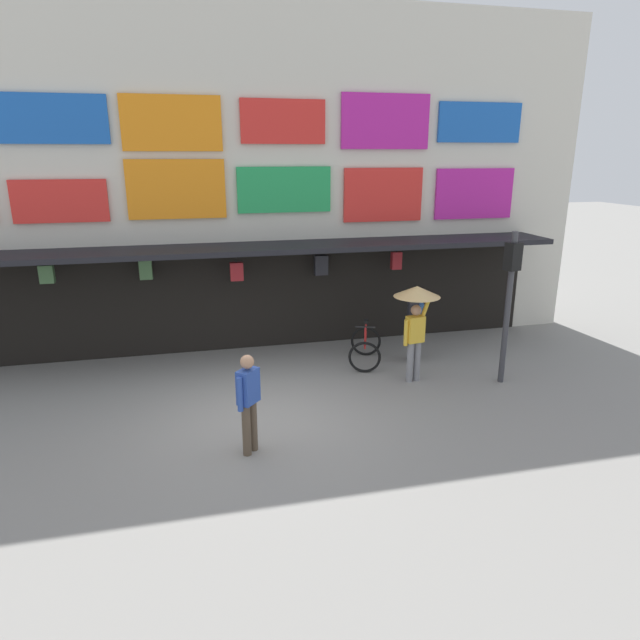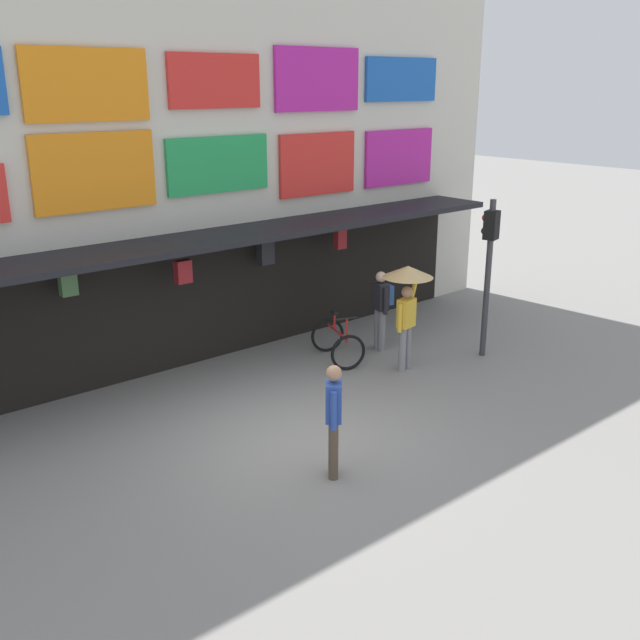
% 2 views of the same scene
% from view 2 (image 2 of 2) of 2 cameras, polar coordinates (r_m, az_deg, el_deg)
% --- Properties ---
extents(ground_plane, '(80.00, 80.00, 0.00)m').
position_cam_2_polar(ground_plane, '(11.58, -1.63, -9.39)').
color(ground_plane, gray).
extents(shopfront, '(18.00, 2.60, 8.00)m').
position_cam_2_polar(shopfront, '(14.21, -13.58, 12.02)').
color(shopfront, beige).
rests_on(shopfront, ground).
extents(traffic_light_far, '(0.33, 0.35, 3.20)m').
position_cam_2_polar(traffic_light_far, '(14.79, 13.07, 5.11)').
color(traffic_light_far, '#38383D').
rests_on(traffic_light_far, ground).
extents(bicycle_parked, '(1.06, 1.33, 1.05)m').
position_cam_2_polar(bicycle_parked, '(14.60, 1.38, -1.74)').
color(bicycle_parked, black).
rests_on(bicycle_parked, ground).
extents(pedestrian_in_purple, '(0.40, 0.42, 1.68)m').
position_cam_2_polar(pedestrian_in_purple, '(10.21, 1.08, -7.41)').
color(pedestrian_in_purple, brown).
rests_on(pedestrian_in_purple, ground).
extents(pedestrian_with_umbrella, '(0.96, 0.96, 2.08)m').
position_cam_2_polar(pedestrian_with_umbrella, '(13.86, 6.83, 2.47)').
color(pedestrian_with_umbrella, gray).
rests_on(pedestrian_with_umbrella, ground).
extents(pedestrian_in_black, '(0.42, 0.51, 1.68)m').
position_cam_2_polar(pedestrian_in_black, '(15.10, 4.81, 1.23)').
color(pedestrian_in_black, gray).
rests_on(pedestrian_in_black, ground).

